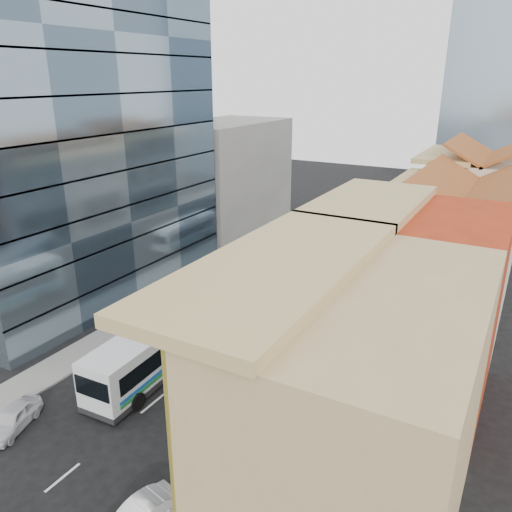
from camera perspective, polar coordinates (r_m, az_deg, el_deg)
The scene contains 14 objects.
ground at distance 29.16m, azimuth -22.83°, elevation -23.49°, with size 200.00×200.00×0.00m, color black.
sidewalk_right at distance 40.06m, azimuth 11.34°, elevation -9.23°, with size 3.00×90.00×0.15m, color slate.
sidewalk_left at distance 47.24m, azimuth -8.62°, elevation -4.37°, with size 3.00×90.00×0.15m, color slate.
shophouse_tan at distance 21.82m, azimuth 11.93°, elevation -18.22°, with size 8.00×14.00×12.00m, color tan.
shophouse_red at distance 31.96m, azimuth 18.60°, elevation -5.85°, with size 8.00×10.00×12.00m, color #AB3013.
shophouse_cream_near at distance 41.04m, azimuth 21.11°, elevation -1.91°, with size 8.00×9.00×10.00m, color beige.
shophouse_cream_mid at distance 49.53m, azimuth 22.78°, elevation 1.51°, with size 8.00×9.00×10.00m, color beige.
shophouse_cream_far at distance 59.50m, azimuth 24.18°, elevation 4.72°, with size 8.00×12.00×11.00m, color beige.
office_tower at distance 47.08m, azimuth -20.38°, elevation 13.46°, with size 12.00×26.00×30.00m, color #3A4C5D.
office_block_far at distance 64.97m, azimuth -3.44°, elevation 8.95°, with size 10.00×18.00×14.00m, color gray.
bus_left_near at distance 35.20m, azimuth -11.13°, elevation -9.99°, with size 2.91×12.43×3.99m, color silver, non-canonical shape.
bus_left_far at distance 54.71m, azimuth 2.50°, elevation 1.05°, with size 2.40×10.26×3.29m, color silver, non-canonical shape.
bus_right at distance 38.20m, azimuth 4.20°, elevation -7.84°, with size 2.29×9.78×3.14m, color silver, non-canonical shape.
sedan_left at distance 33.40m, azimuth -26.03°, elevation -16.33°, with size 1.62×4.00×1.36m, color silver.
Camera 1 is at (18.43, -11.70, 19.33)m, focal length 35.00 mm.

